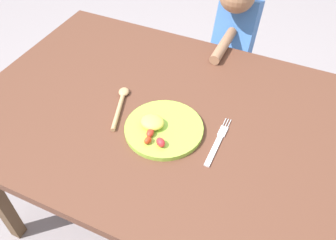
{
  "coord_description": "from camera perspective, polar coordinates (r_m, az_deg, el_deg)",
  "views": [
    {
      "loc": [
        0.37,
        -0.81,
        1.59
      ],
      "look_at": [
        0.02,
        -0.05,
        0.73
      ],
      "focal_mm": 37.78,
      "sensor_mm": 36.0,
      "label": 1
    }
  ],
  "objects": [
    {
      "name": "ground_plane",
      "position": [
        1.83,
        0.18,
        -15.09
      ],
      "size": [
        8.0,
        8.0,
        0.0
      ],
      "primitive_type": "plane",
      "color": "gray"
    },
    {
      "name": "plate",
      "position": [
        1.18,
        -0.94,
        -1.33
      ],
      "size": [
        0.27,
        0.27,
        0.05
      ],
      "color": "#98C742",
      "rests_on": "dining_table"
    },
    {
      "name": "dining_table",
      "position": [
        1.3,
        0.24,
        -0.95
      ],
      "size": [
        1.43,
        0.96,
        0.71
      ],
      "color": "brown",
      "rests_on": "ground_plane"
    },
    {
      "name": "spoon",
      "position": [
        1.29,
        -7.64,
        2.75
      ],
      "size": [
        0.1,
        0.21,
        0.02
      ],
      "rotation": [
        0.0,
        0.0,
        1.9
      ],
      "color": "tan",
      "rests_on": "dining_table"
    },
    {
      "name": "person",
      "position": [
        1.84,
        10.14,
        9.25
      ],
      "size": [
        0.19,
        0.44,
        0.99
      ],
      "rotation": [
        0.0,
        0.0,
        3.14
      ],
      "color": "#3A555B",
      "rests_on": "ground_plane"
    },
    {
      "name": "fork",
      "position": [
        1.17,
        7.96,
        -3.68
      ],
      "size": [
        0.03,
        0.22,
        0.01
      ],
      "rotation": [
        0.0,
        0.0,
        1.57
      ],
      "color": "silver",
      "rests_on": "dining_table"
    }
  ]
}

